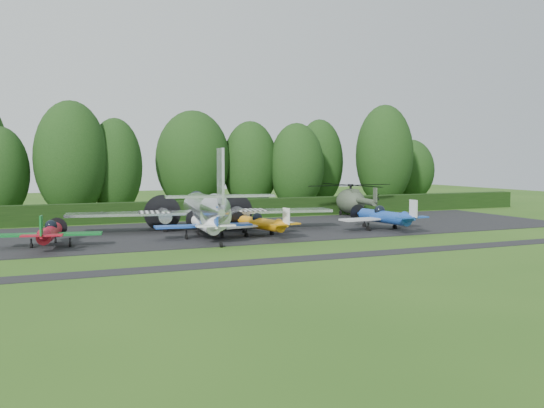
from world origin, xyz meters
name	(u,v)px	position (x,y,z in m)	size (l,w,h in m)	color
ground	(246,248)	(0.00, 0.00, 0.00)	(160.00, 160.00, 0.00)	#2A5217
apron	(205,232)	(0.00, 10.00, 0.00)	(70.00, 18.00, 0.01)	black
taxiway_verge	(280,261)	(0.00, -6.00, 0.00)	(70.00, 2.00, 0.00)	black
hedgerow	(174,220)	(0.00, 21.00, 0.00)	(90.00, 1.60, 2.00)	black
transport_plane	(206,209)	(-0.14, 9.24, 2.07)	(23.18, 17.78, 7.43)	silver
light_plane_red	(50,233)	(-13.01, 5.13, 1.14)	(7.12, 7.48, 2.74)	maroon
light_plane_white	(205,224)	(-1.43, 5.38, 1.24)	(7.77, 8.17, 2.98)	white
light_plane_orange	(261,224)	(3.29, 5.15, 1.10)	(6.87, 7.23, 2.64)	orange
light_plane_blue	(384,217)	(14.85, 4.64, 1.27)	(7.93, 8.34, 3.05)	#19429A
helicopter	(351,199)	(19.36, 17.95, 1.90)	(10.99, 12.87, 3.54)	#374232
sign_board	(387,202)	(25.92, 20.50, 1.16)	(3.04, 0.11, 1.71)	#3F3326
tree_0	(115,167)	(-4.53, 29.88, 5.49)	(6.11, 6.11, 11.01)	black
tree_3	(193,161)	(5.18, 31.96, 6.14)	(9.13, 9.13, 12.29)	black
tree_4	(384,155)	(31.13, 29.02, 6.81)	(7.75, 7.75, 13.64)	black
tree_5	(410,170)	(39.59, 34.79, 4.61)	(7.21, 7.21, 9.24)	black
tree_6	(71,159)	(-9.37, 28.99, 6.35)	(7.91, 7.91, 12.72)	black
tree_7	(0,173)	(-16.54, 29.88, 4.91)	(6.08, 6.08, 9.84)	black
tree_9	(319,162)	(23.51, 33.41, 5.86)	(6.49, 6.49, 11.75)	black
tree_10	(297,166)	(17.47, 28.06, 5.41)	(6.85, 6.85, 10.84)	black
tree_11	(250,165)	(12.30, 30.78, 5.54)	(6.96, 6.96, 11.10)	black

